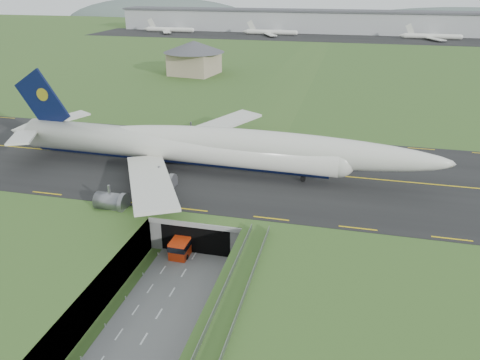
# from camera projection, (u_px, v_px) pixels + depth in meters

# --- Properties ---
(ground) EXTENTS (900.00, 900.00, 0.00)m
(ground) POSITION_uv_depth(u_px,v_px,m) (179.00, 281.00, 71.66)
(ground) COLOR #335823
(ground) RESTS_ON ground
(airfield_deck) EXTENTS (800.00, 800.00, 6.00)m
(airfield_deck) POSITION_uv_depth(u_px,v_px,m) (178.00, 265.00, 70.46)
(airfield_deck) COLOR gray
(airfield_deck) RESTS_ON ground
(trench_road) EXTENTS (12.00, 75.00, 0.20)m
(trench_road) POSITION_uv_depth(u_px,v_px,m) (160.00, 312.00, 64.93)
(trench_road) COLOR slate
(trench_road) RESTS_ON ground
(taxiway) EXTENTS (800.00, 44.00, 0.18)m
(taxiway) POSITION_uv_depth(u_px,v_px,m) (232.00, 167.00, 98.66)
(taxiway) COLOR black
(taxiway) RESTS_ON airfield_deck
(tunnel_portal) EXTENTS (17.00, 22.30, 6.00)m
(tunnel_portal) POSITION_uv_depth(u_px,v_px,m) (210.00, 213.00, 85.23)
(tunnel_portal) COLOR gray
(tunnel_portal) RESTS_ON ground
(guideway) EXTENTS (3.00, 53.00, 7.05)m
(guideway) POSITION_uv_depth(u_px,v_px,m) (211.00, 358.00, 50.14)
(guideway) COLOR #A8A8A3
(guideway) RESTS_ON ground
(jumbo_jet) EXTENTS (93.56, 60.38, 19.98)m
(jumbo_jet) POSITION_uv_depth(u_px,v_px,m) (205.00, 147.00, 94.19)
(jumbo_jet) COLOR silver
(jumbo_jet) RESTS_ON ground
(shuttle_tram) EXTENTS (3.08, 7.74, 3.14)m
(shuttle_tram) POSITION_uv_depth(u_px,v_px,m) (184.00, 242.00, 78.92)
(shuttle_tram) COLOR red
(shuttle_tram) RESTS_ON ground
(service_building) EXTENTS (28.16, 28.16, 13.48)m
(service_building) POSITION_uv_depth(u_px,v_px,m) (194.00, 55.00, 189.59)
(service_building) COLOR tan
(service_building) RESTS_ON ground
(cargo_terminal) EXTENTS (320.00, 67.00, 15.60)m
(cargo_terminal) POSITION_uv_depth(u_px,v_px,m) (325.00, 21.00, 333.13)
(cargo_terminal) COLOR #B2B2B2
(cargo_terminal) RESTS_ON ground
(distant_hills) EXTENTS (700.00, 91.00, 60.00)m
(distant_hills) POSITION_uv_depth(u_px,v_px,m) (402.00, 31.00, 442.86)
(distant_hills) COLOR slate
(distant_hills) RESTS_ON ground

